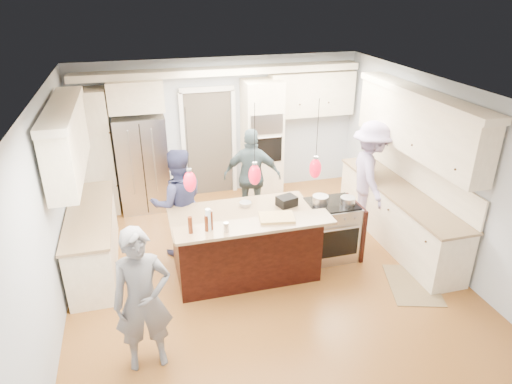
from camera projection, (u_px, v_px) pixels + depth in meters
ground_plane at (262, 270)px, 6.88m from camera, size 6.00×6.00×0.00m
room_shell at (263, 157)px, 6.11m from camera, size 5.54×6.04×2.72m
refrigerator at (143, 163)px, 8.44m from camera, size 0.90×0.70×1.80m
oven_column at (262, 139)px, 8.90m from camera, size 0.72×0.69×2.30m
back_upper_cabinets at (183, 118)px, 8.41m from camera, size 5.30×0.61×2.54m
right_counter_run at (404, 182)px, 7.28m from camera, size 0.64×3.10×2.51m
left_cabinets at (84, 204)px, 6.55m from camera, size 0.64×2.30×2.51m
kitchen_island at (245, 243)px, 6.68m from camera, size 2.10×1.46×1.12m
island_range at (331, 229)px, 7.09m from camera, size 0.82×0.71×0.92m
pendant_lights at (255, 175)px, 5.61m from camera, size 1.75×0.15×1.03m
person_bar_end at (143, 301)px, 4.88m from camera, size 0.65×0.44×1.73m
person_far_left at (178, 203)px, 6.99m from camera, size 0.89×0.71×1.75m
person_far_right at (252, 176)px, 7.98m from camera, size 1.08×0.70×1.72m
person_range_side at (370, 175)px, 7.82m from camera, size 0.94×1.34×1.88m
floor_rug at (413, 285)px, 6.55m from camera, size 0.93×1.13×0.01m
water_bottle at (208, 220)px, 5.68m from camera, size 0.08×0.08×0.30m
beer_bottle_a at (190, 225)px, 5.63m from camera, size 0.07×0.07×0.22m
beer_bottle_b at (207, 223)px, 5.68m from camera, size 0.07×0.07×0.21m
beer_bottle_c at (210, 220)px, 5.71m from camera, size 0.09×0.09×0.26m
drink_can at (226, 227)px, 5.68m from camera, size 0.07×0.07×0.13m
cutting_board at (277, 217)px, 6.01m from camera, size 0.50×0.40×0.04m
pot_large at (320, 200)px, 6.82m from camera, size 0.24×0.24×0.14m
pot_small at (348, 201)px, 6.84m from camera, size 0.22×0.22×0.11m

